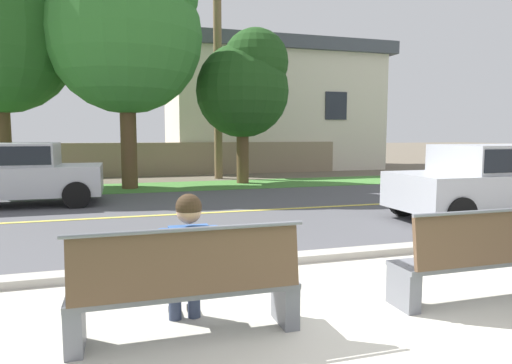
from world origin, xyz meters
TOP-DOWN VIEW (x-y plane):
  - ground_plane at (0.00, 8.00)m, footprint 140.00×140.00m
  - sidewalk_pavement at (0.00, 0.40)m, footprint 44.00×3.60m
  - curb_edge at (0.00, 2.35)m, footprint 44.00×0.30m
  - street_asphalt at (0.00, 6.50)m, footprint 52.00×8.00m
  - road_centre_line at (0.00, 6.50)m, footprint 48.00×0.14m
  - far_verge_grass at (0.00, 11.85)m, footprint 48.00×2.80m
  - bench_left at (-1.54, 0.42)m, footprint 1.95×0.48m
  - bench_right at (1.54, 0.42)m, footprint 1.95×0.48m
  - seated_person_blue at (-1.50, 0.59)m, footprint 0.52×0.68m
  - car_silver_near at (-4.66, 8.90)m, footprint 4.30×1.86m
  - car_silver_far at (5.34, 4.10)m, footprint 4.30×1.86m
  - shade_tree_far_left at (-5.43, 12.60)m, footprint 4.78×4.78m
  - shade_tree_left at (-1.62, 11.63)m, footprint 4.79×4.79m
  - shade_tree_centre at (2.24, 12.14)m, footprint 3.27×3.27m
  - palm_tree_tall at (1.68, 14.17)m, footprint 2.09×1.98m
  - garden_wall at (1.10, 16.22)m, footprint 13.00×0.36m
  - house_across_street at (5.51, 19.42)m, footprint 10.98×6.91m

SIDE VIEW (x-z plane):
  - ground_plane at x=0.00m, z-range 0.00..0.00m
  - street_asphalt at x=0.00m, z-range 0.00..0.01m
  - sidewalk_pavement at x=0.00m, z-range 0.00..0.01m
  - far_verge_grass at x=0.00m, z-range 0.00..0.02m
  - road_centre_line at x=0.00m, z-range 0.01..0.01m
  - curb_edge at x=0.00m, z-range 0.00..0.11m
  - bench_left at x=-1.54m, z-range -0.04..0.96m
  - bench_right at x=1.54m, z-range -0.04..0.96m
  - seated_person_blue at x=-1.50m, z-range 0.05..1.30m
  - garden_wall at x=1.10m, z-range 0.00..1.40m
  - car_silver_near at x=-4.66m, z-range 0.08..1.62m
  - car_silver_far at x=5.34m, z-range 0.08..1.62m
  - house_across_street at x=5.51m, z-range 0.04..6.26m
  - shade_tree_centre at x=2.24m, z-range 0.80..6.20m
  - shade_tree_far_left at x=-5.43m, z-range 1.18..9.07m
  - shade_tree_left at x=-1.62m, z-range 1.19..9.08m
  - palm_tree_tall at x=1.68m, z-range 2.47..10.63m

